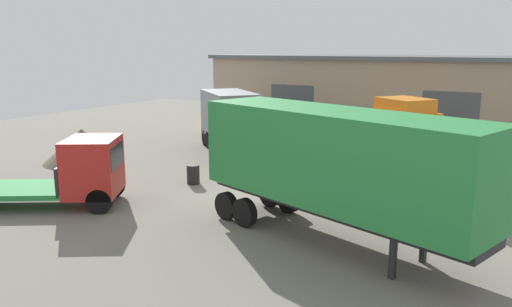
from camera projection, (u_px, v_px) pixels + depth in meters
name	position (u px, v px, depth m)	size (l,w,h in m)	color
ground_plane	(252.00, 203.00, 20.02)	(60.00, 60.00, 0.00)	slate
warehouse_building	(380.00, 97.00, 34.00)	(23.58, 6.93, 5.54)	tan
tractor_unit_orange	(407.00, 146.00, 21.81)	(5.55, 6.41, 3.98)	orange
container_trailer_green	(335.00, 161.00, 15.39)	(10.01, 5.33, 4.24)	#28843D
box_truck_black	(233.00, 120.00, 29.07)	(6.64, 6.21, 3.51)	black
flatbed_truck_red	(67.00, 174.00, 19.42)	(7.45, 5.92, 2.68)	red
gravel_pile	(82.00, 146.00, 26.87)	(4.18, 4.18, 1.81)	#665B4C
oil_drum	(193.00, 174.00, 22.68)	(0.58, 0.58, 0.88)	black
traffic_cone	(233.00, 180.00, 22.43)	(0.40, 0.40, 0.55)	black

